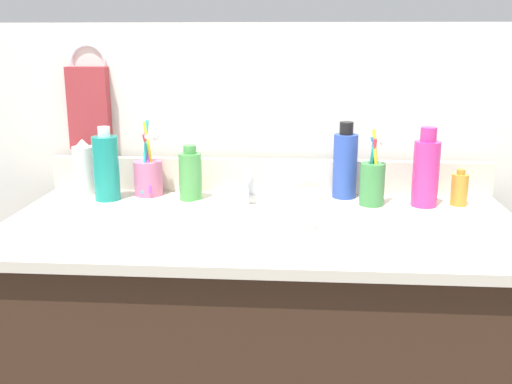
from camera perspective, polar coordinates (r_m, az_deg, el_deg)
The scene contains 16 objects.
countertop at distance 1.36m, azimuth 0.58°, elevation -3.34°, with size 1.18×0.56×0.02m, color beige.
backsplash at distance 1.60m, azimuth 1.19°, elevation 1.55°, with size 1.18×0.02×0.09m, color beige.
back_wall at distance 1.73m, azimuth 1.26°, elevation -6.11°, with size 2.28×0.04×1.30m, color white.
towel_ring at distance 1.70m, azimuth -15.74°, elevation 11.83°, with size 0.10×0.10×0.01m, color silver.
hand_towel at distance 1.69m, azimuth -15.67°, elevation 7.73°, with size 0.11×0.04×0.22m, color #A53338.
sink_basin at distance 1.37m, azimuth -1.34°, elevation -4.03°, with size 0.35×0.35×0.11m.
faucet at distance 1.53m, azimuth -0.66°, elevation 0.32°, with size 0.16×0.10×0.08m.
bottle_oil_amber at distance 1.56m, azimuth 18.88°, elevation 0.26°, with size 0.04×0.04×0.09m.
bottle_lotion_white at distance 1.65m, azimuth -16.12°, elevation 2.19°, with size 0.06×0.06×0.15m.
bottle_soap_pink at distance 1.52m, azimuth 15.94°, elevation 1.93°, with size 0.06×0.06×0.20m.
bottle_toner_green at distance 1.53m, azimuth -6.29°, elevation 1.61°, with size 0.06×0.06×0.14m.
bottle_shampoo_blue at distance 1.56m, azimuth 8.51°, elevation 2.66°, with size 0.06×0.06×0.20m.
bottle_mouthwash_teal at distance 1.57m, azimuth -14.14°, elevation 2.31°, with size 0.07×0.07×0.19m.
cup_pink at distance 1.60m, azimuth -10.26°, elevation 1.52°, with size 0.07×0.09×0.20m.
cup_green at distance 1.50m, azimuth 11.07°, elevation 1.03°, with size 0.07×0.07×0.19m.
soap_bar at distance 1.55m, azimuth 4.96°, elevation -0.21°, with size 0.06×0.04×0.02m, color white.
Camera 1 is at (0.08, -1.29, 1.26)m, focal length 41.83 mm.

